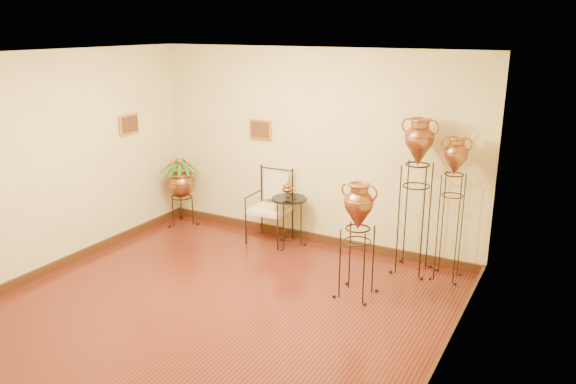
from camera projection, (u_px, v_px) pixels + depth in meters
The scene contains 8 objects.
ground at pixel (213, 312), 6.27m from camera, with size 5.00×5.00×0.00m, color maroon.
room_shell at pixel (206, 161), 5.78m from camera, with size 5.02×5.02×2.81m.
amphora_tall at pixel (451, 208), 6.86m from camera, with size 0.43×0.43×1.84m.
amphora_mid at pixel (415, 196), 7.05m from camera, with size 0.55×0.55×2.03m.
amphora_short at pixel (357, 240), 6.48m from camera, with size 0.55×0.55×1.40m.
planter_urn at pixel (181, 180), 8.86m from camera, with size 0.92×0.92×1.30m.
armchair at pixel (269, 207), 8.17m from camera, with size 0.62×0.58×1.07m.
side_table at pixel (289, 221), 8.06m from camera, with size 0.58×0.58×0.92m.
Camera 1 is at (3.43, -4.53, 3.09)m, focal length 35.00 mm.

